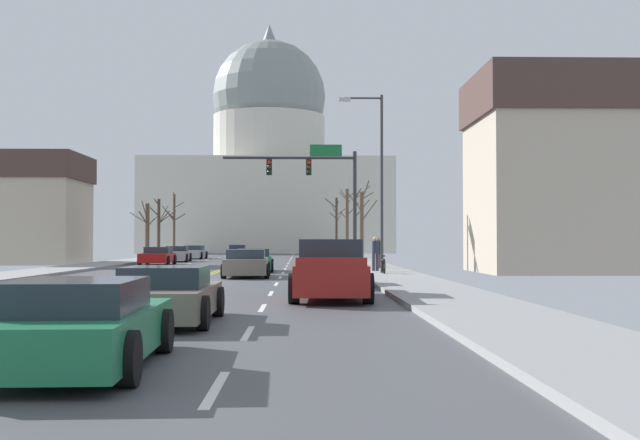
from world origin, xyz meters
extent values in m
cube|color=#49494E|center=(0.00, 0.00, -0.03)|extent=(14.00, 180.00, 0.06)
cube|color=yellow|center=(-0.12, 0.00, 0.00)|extent=(0.10, 176.40, 0.00)
cube|color=yellow|center=(0.12, 0.00, 0.00)|extent=(0.10, 176.40, 0.00)
cube|color=silver|center=(3.50, -24.10, 0.00)|extent=(0.12, 2.20, 0.00)
cube|color=silver|center=(3.50, -18.90, 0.00)|extent=(0.12, 2.20, 0.00)
cube|color=silver|center=(3.50, -13.70, 0.00)|extent=(0.12, 2.20, 0.00)
cube|color=silver|center=(3.50, -8.50, 0.00)|extent=(0.12, 2.20, 0.00)
cube|color=silver|center=(3.50, -3.30, 0.00)|extent=(0.12, 2.20, 0.00)
cube|color=silver|center=(3.50, 1.90, 0.00)|extent=(0.12, 2.20, 0.00)
cube|color=silver|center=(3.50, 7.10, 0.00)|extent=(0.12, 2.20, 0.00)
cube|color=silver|center=(3.50, 12.30, 0.00)|extent=(0.12, 2.20, 0.00)
cube|color=silver|center=(3.50, 17.50, 0.00)|extent=(0.12, 2.20, 0.00)
cube|color=silver|center=(3.50, 22.70, 0.00)|extent=(0.12, 2.20, 0.00)
cube|color=silver|center=(3.50, 27.90, 0.00)|extent=(0.12, 2.20, 0.00)
cube|color=silver|center=(3.50, 33.10, 0.00)|extent=(0.12, 2.20, 0.00)
cube|color=silver|center=(3.50, 38.30, 0.00)|extent=(0.12, 2.20, 0.00)
cube|color=silver|center=(3.50, 43.50, 0.00)|extent=(0.12, 2.20, 0.00)
cube|color=silver|center=(3.50, 48.70, 0.00)|extent=(0.12, 2.20, 0.00)
cube|color=silver|center=(3.50, 53.90, 0.00)|extent=(0.12, 2.20, 0.00)
cube|color=silver|center=(3.50, 59.10, 0.00)|extent=(0.12, 2.20, 0.00)
cube|color=silver|center=(3.50, 64.30, 0.00)|extent=(0.12, 2.20, 0.00)
cube|color=silver|center=(-3.50, -8.50, 0.00)|extent=(0.12, 2.20, 0.00)
cube|color=silver|center=(-3.50, -3.30, 0.00)|extent=(0.12, 2.20, 0.00)
cube|color=silver|center=(-3.50, 1.90, 0.00)|extent=(0.12, 2.20, 0.00)
cube|color=silver|center=(-3.50, 7.10, 0.00)|extent=(0.12, 2.20, 0.00)
cube|color=silver|center=(-3.50, 12.30, 0.00)|extent=(0.12, 2.20, 0.00)
cube|color=silver|center=(-3.50, 17.50, 0.00)|extent=(0.12, 2.20, 0.00)
cube|color=silver|center=(-3.50, 22.70, 0.00)|extent=(0.12, 2.20, 0.00)
cube|color=silver|center=(-3.50, 27.90, 0.00)|extent=(0.12, 2.20, 0.00)
cube|color=silver|center=(-3.50, 33.10, 0.00)|extent=(0.12, 2.20, 0.00)
cube|color=silver|center=(-3.50, 38.30, 0.00)|extent=(0.12, 2.20, 0.00)
cube|color=silver|center=(-3.50, 43.50, 0.00)|extent=(0.12, 2.20, 0.00)
cube|color=silver|center=(-3.50, 48.70, 0.00)|extent=(0.12, 2.20, 0.00)
cube|color=silver|center=(-3.50, 53.90, 0.00)|extent=(0.12, 2.20, 0.00)
cube|color=silver|center=(-3.50, 59.10, 0.00)|extent=(0.12, 2.20, 0.00)
cube|color=silver|center=(-3.50, 64.30, 0.00)|extent=(0.12, 2.20, 0.00)
cube|color=gray|center=(8.50, 0.00, 0.07)|extent=(3.00, 180.00, 0.14)
cylinder|color=#28282D|center=(7.60, 13.46, 3.53)|extent=(0.22, 0.22, 6.79)
cylinder|color=#28282D|center=(3.70, 13.46, 6.53)|extent=(7.80, 0.16, 0.16)
cube|color=black|center=(4.87, 13.46, 5.97)|extent=(0.32, 0.28, 0.92)
sphere|color=red|center=(4.87, 13.30, 6.25)|extent=(0.22, 0.22, 0.22)
sphere|color=#332B05|center=(4.87, 13.30, 5.97)|extent=(0.22, 0.22, 0.22)
sphere|color=black|center=(4.87, 13.30, 5.69)|extent=(0.22, 0.22, 0.22)
cube|color=black|center=(2.53, 13.46, 5.97)|extent=(0.32, 0.28, 0.92)
sphere|color=red|center=(2.53, 13.30, 6.25)|extent=(0.22, 0.22, 0.22)
sphere|color=#332B05|center=(2.53, 13.30, 5.97)|extent=(0.22, 0.22, 0.22)
sphere|color=black|center=(2.53, 13.30, 5.69)|extent=(0.22, 0.22, 0.22)
cube|color=#146033|center=(5.88, 13.48, 6.98)|extent=(1.90, 0.06, 0.70)
cylinder|color=#333338|center=(8.20, 3.68, 4.30)|extent=(0.14, 0.14, 8.32)
cylinder|color=#333338|center=(7.33, 3.68, 8.31)|extent=(1.74, 0.09, 0.09)
cube|color=#B2B2AD|center=(6.46, 3.68, 8.24)|extent=(0.56, 0.24, 0.16)
cube|color=beige|center=(0.00, 74.13, 6.12)|extent=(32.47, 19.25, 12.23)
cylinder|color=beige|center=(0.00, 74.13, 15.42)|extent=(15.16, 15.16, 6.38)
sphere|color=gray|center=(0.00, 74.13, 21.30)|extent=(15.37, 15.37, 15.37)
cone|color=gray|center=(0.00, 74.13, 30.19)|extent=(1.80, 1.80, 2.40)
cube|color=#1E7247|center=(1.93, 8.65, 0.49)|extent=(1.99, 4.47, 0.65)
cube|color=#232D38|center=(1.94, 8.21, 1.01)|extent=(1.69, 2.08, 0.40)
cylinder|color=black|center=(0.96, 9.99, 0.32)|extent=(0.24, 0.65, 0.64)
cylinder|color=black|center=(2.81, 10.05, 0.32)|extent=(0.24, 0.65, 0.64)
cylinder|color=black|center=(1.04, 7.25, 0.32)|extent=(0.24, 0.65, 0.64)
cylinder|color=black|center=(2.90, 7.31, 0.32)|extent=(0.24, 0.65, 0.64)
cube|color=#6B6056|center=(1.99, 2.34, 0.50)|extent=(1.95, 4.58, 0.68)
cube|color=#232D38|center=(2.00, 1.89, 1.04)|extent=(1.67, 2.23, 0.41)
cylinder|color=black|center=(1.04, 3.72, 0.32)|extent=(0.23, 0.64, 0.64)
cylinder|color=black|center=(2.88, 3.76, 0.32)|extent=(0.23, 0.64, 0.64)
cylinder|color=black|center=(1.10, 0.91, 0.32)|extent=(0.23, 0.64, 0.64)
cylinder|color=black|center=(2.94, 0.95, 0.32)|extent=(0.23, 0.64, 0.64)
cube|color=#1E7247|center=(5.23, -4.79, 0.51)|extent=(1.94, 4.29, 0.70)
cube|color=#232D38|center=(5.24, -5.08, 1.08)|extent=(1.64, 1.91, 0.46)
cylinder|color=black|center=(4.29, -3.52, 0.32)|extent=(0.24, 0.65, 0.64)
cylinder|color=black|center=(6.08, -3.45, 0.32)|extent=(0.24, 0.65, 0.64)
cylinder|color=black|center=(4.38, -6.13, 0.32)|extent=(0.24, 0.65, 0.64)
cylinder|color=black|center=(6.17, -6.07, 0.32)|extent=(0.24, 0.65, 0.64)
cube|color=maroon|center=(5.27, -10.97, 0.61)|extent=(2.08, 5.29, 0.78)
cube|color=#1E2833|center=(5.29, -10.24, 1.34)|extent=(1.82, 1.83, 0.68)
cube|color=maroon|center=(5.19, -13.52, 1.11)|extent=(1.77, 0.16, 0.22)
cylinder|color=black|center=(4.35, -9.37, 0.40)|extent=(0.30, 0.81, 0.80)
cylinder|color=black|center=(6.28, -9.43, 0.40)|extent=(0.30, 0.81, 0.80)
cylinder|color=black|center=(4.26, -12.51, 0.40)|extent=(0.30, 0.81, 0.80)
cylinder|color=black|center=(6.18, -12.57, 0.40)|extent=(0.30, 0.81, 0.80)
cube|color=#6B6056|center=(1.77, -17.16, 0.44)|extent=(1.76, 4.32, 0.56)
cube|color=#232D38|center=(1.77, -17.31, 0.93)|extent=(1.54, 1.83, 0.41)
cylinder|color=black|center=(0.89, -15.82, 0.32)|extent=(0.22, 0.64, 0.64)
cylinder|color=black|center=(2.65, -15.82, 0.32)|extent=(0.22, 0.64, 0.64)
cylinder|color=black|center=(0.90, -18.49, 0.32)|extent=(0.22, 0.64, 0.64)
cylinder|color=black|center=(2.65, -18.49, 0.32)|extent=(0.22, 0.64, 0.64)
cube|color=#1E7247|center=(1.61, -22.68, 0.45)|extent=(1.85, 4.40, 0.58)
cube|color=#232D38|center=(1.62, -22.95, 0.95)|extent=(1.58, 2.09, 0.41)
cylinder|color=black|center=(0.71, -21.35, 0.32)|extent=(0.24, 0.65, 0.64)
cylinder|color=black|center=(2.44, -21.31, 0.32)|extent=(0.24, 0.65, 0.64)
cylinder|color=black|center=(2.51, -24.00, 0.32)|extent=(0.24, 0.65, 0.64)
cube|color=#B71414|center=(-5.22, 20.00, 0.47)|extent=(1.85, 4.41, 0.63)
cube|color=#232D38|center=(-5.22, 20.40, 1.00)|extent=(1.62, 2.19, 0.41)
cylinder|color=black|center=(-4.29, 18.64, 0.32)|extent=(0.22, 0.64, 0.64)
cylinder|color=black|center=(-6.13, 18.63, 0.32)|extent=(0.22, 0.64, 0.64)
cylinder|color=black|center=(-4.31, 21.37, 0.32)|extent=(0.22, 0.64, 0.64)
cylinder|color=black|center=(-6.14, 21.36, 0.32)|extent=(0.22, 0.64, 0.64)
cube|color=#9EA3A8|center=(-5.20, 28.01, 0.48)|extent=(1.92, 4.43, 0.64)
cube|color=#232D38|center=(-5.21, 28.23, 1.00)|extent=(1.61, 1.96, 0.41)
cylinder|color=black|center=(-4.27, 26.69, 0.32)|extent=(0.24, 0.65, 0.64)
cylinder|color=black|center=(-6.03, 26.63, 0.32)|extent=(0.24, 0.65, 0.64)
cylinder|color=black|center=(-4.38, 29.40, 0.32)|extent=(0.24, 0.65, 0.64)
cylinder|color=black|center=(-6.13, 29.33, 0.32)|extent=(0.24, 0.65, 0.64)
cube|color=#9EA3A8|center=(-5.16, 37.54, 0.47)|extent=(1.82, 4.71, 0.62)
cube|color=#232D38|center=(-5.16, 37.69, 0.98)|extent=(1.55, 2.09, 0.41)
cylinder|color=black|center=(-4.35, 36.08, 0.32)|extent=(0.24, 0.65, 0.64)
cylinder|color=black|center=(-6.05, 36.12, 0.32)|extent=(0.24, 0.65, 0.64)
cylinder|color=black|center=(-4.27, 38.97, 0.32)|extent=(0.24, 0.65, 0.64)
cylinder|color=black|center=(-5.98, 39.01, 0.32)|extent=(0.24, 0.65, 0.64)
cube|color=navy|center=(-2.02, 46.22, 0.47)|extent=(1.89, 4.34, 0.61)
cube|color=#232D38|center=(-2.03, 46.60, 0.98)|extent=(1.61, 1.96, 0.42)
cylinder|color=black|center=(-1.10, 44.92, 0.32)|extent=(0.24, 0.65, 0.64)
cylinder|color=black|center=(-2.87, 44.87, 0.32)|extent=(0.24, 0.65, 0.64)
cylinder|color=black|center=(-1.17, 47.58, 0.32)|extent=(0.24, 0.65, 0.64)
cylinder|color=black|center=(-2.94, 47.53, 0.32)|extent=(0.24, 0.65, 0.64)
cube|color=#B2A38E|center=(-15.80, 22.13, 2.89)|extent=(9.67, 6.74, 5.78)
cube|color=#47332D|center=(-15.80, 22.13, 6.71)|extent=(10.06, 7.01, 1.85)
cube|color=#B2A38E|center=(17.99, 6.99, 3.90)|extent=(9.03, 7.54, 7.79)
cube|color=#47332D|center=(17.99, 6.99, 8.98)|extent=(9.39, 7.84, 2.37)
cylinder|color=#423328|center=(8.31, 54.02, 3.26)|extent=(0.27, 0.27, 6.24)
cylinder|color=#423328|center=(8.90, 54.14, 4.84)|extent=(1.23, 0.32, 0.99)
cylinder|color=#423328|center=(7.67, 53.74, 5.77)|extent=(1.38, 0.67, 1.11)
cylinder|color=#423328|center=(8.63, 54.42, 4.22)|extent=(0.73, 0.90, 1.23)
cylinder|color=#423328|center=(7.93, 53.67, 4.38)|extent=(0.85, 0.79, 0.72)
cylinder|color=#423328|center=(8.42, 54.37, 5.62)|extent=(0.35, 0.82, 0.97)
cylinder|color=#423328|center=(8.05, 53.89, 5.07)|extent=(0.61, 0.36, 0.98)
cylinder|color=#4C3D2D|center=(-8.50, 33.21, 2.44)|extent=(0.36, 0.36, 4.60)
cylinder|color=#4C3D2D|center=(-8.11, 33.68, 3.32)|extent=(0.86, 1.01, 1.04)
cylinder|color=#4C3D2D|center=(-9.25, 33.35, 3.53)|extent=(1.56, 0.35, 0.99)
cylinder|color=#4C3D2D|center=(-8.72, 32.62, 3.50)|extent=(0.58, 1.28, 1.13)
cylinder|color=#4C3D2D|center=(-8.34, 33.89, 3.14)|extent=(0.41, 1.43, 0.78)
cylinder|color=#4C3D2D|center=(-8.64, 32.75, 4.12)|extent=(0.38, 1.00, 1.64)
cylinder|color=brown|center=(8.99, 26.36, 2.73)|extent=(0.32, 0.32, 5.18)
cylinder|color=brown|center=(9.56, 26.26, 3.89)|extent=(1.23, 0.30, 1.65)
cylinder|color=brown|center=(8.64, 25.95, 4.40)|extent=(0.78, 0.90, 1.39)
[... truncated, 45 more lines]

